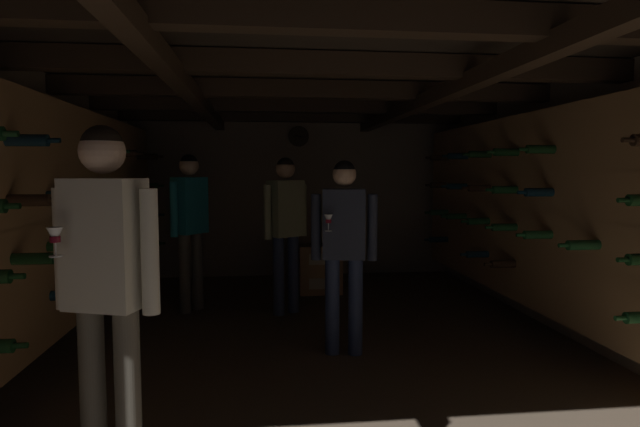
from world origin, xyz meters
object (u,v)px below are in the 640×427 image
person_guest_rear_center (286,220)px  person_host_center (344,239)px  display_bottle (317,234)px  person_guest_far_left (190,217)px  person_guest_near_left (106,269)px  wine_crate_stack (320,269)px

person_guest_rear_center → person_host_center: bearing=-72.1°
display_bottle → person_guest_far_left: (-1.44, -0.68, 0.29)m
person_guest_rear_center → person_guest_near_left: person_guest_near_left is taller
display_bottle → person_guest_rear_center: 1.02m
wine_crate_stack → person_host_center: size_ratio=0.38×
wine_crate_stack → display_bottle: 0.44m
person_host_center → person_guest_near_left: person_guest_near_left is taller
person_guest_rear_center → person_guest_near_left: size_ratio=0.96×
display_bottle → person_guest_far_left: person_guest_far_left is taller
display_bottle → person_guest_rear_center: (-0.43, -0.89, 0.26)m
wine_crate_stack → display_bottle: bearing=-175.5°
person_host_center → person_guest_near_left: 2.14m
person_host_center → person_guest_far_left: bearing=133.6°
display_bottle → person_guest_rear_center: size_ratio=0.21×
person_guest_far_left → person_host_center: bearing=-46.4°
person_guest_far_left → person_guest_near_left: 3.11m
wine_crate_stack → display_bottle: (-0.04, -0.00, 0.44)m
display_bottle → wine_crate_stack: bearing=4.5°
wine_crate_stack → display_bottle: size_ratio=1.71×
display_bottle → person_guest_near_left: person_guest_near_left is taller
wine_crate_stack → person_guest_near_left: 4.13m
wine_crate_stack → person_guest_rear_center: bearing=-117.6°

